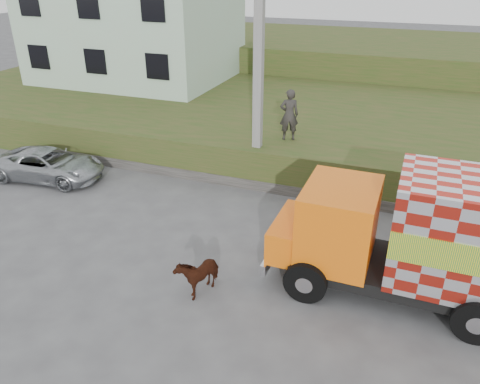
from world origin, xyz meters
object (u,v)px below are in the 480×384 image
at_px(cow, 198,272).
at_px(pedestrian, 289,115).
at_px(cargo_truck, 447,242).
at_px(suv, 49,165).
at_px(utility_pole, 258,76).

height_order(cow, pedestrian, pedestrian).
bearing_deg(cargo_truck, cow, -162.71).
bearing_deg(suv, cow, -122.50).
bearing_deg(utility_pole, pedestrian, 52.67).
height_order(utility_pole, suv, utility_pole).
bearing_deg(suv, utility_pole, -78.18).
height_order(utility_pole, cargo_truck, utility_pole).
xyz_separation_m(cargo_truck, suv, (-13.95, 2.52, -1.13)).
distance_m(cargo_truck, suv, 14.22).
bearing_deg(pedestrian, suv, 1.11).
xyz_separation_m(cargo_truck, cow, (-5.67, -1.67, -1.18)).
distance_m(cow, pedestrian, 7.95).
relative_size(utility_pole, cargo_truck, 1.07).
height_order(utility_pole, pedestrian, utility_pole).
bearing_deg(cow, utility_pole, 111.14).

